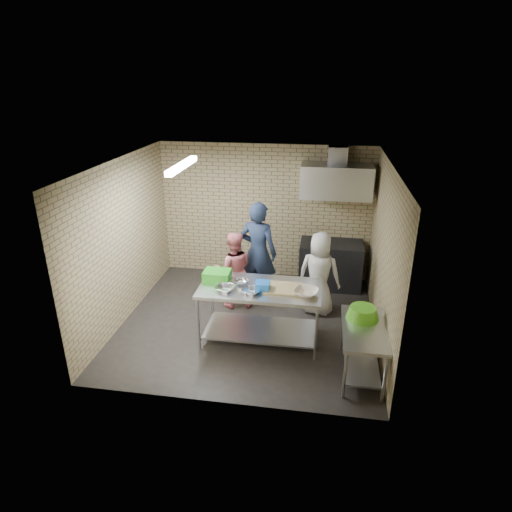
{
  "coord_description": "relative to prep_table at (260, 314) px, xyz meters",
  "views": [
    {
      "loc": [
        1.15,
        -6.38,
        3.95
      ],
      "look_at": [
        0.1,
        0.2,
        1.15
      ],
      "focal_mm": 30.88,
      "sensor_mm": 36.0,
      "label": 1
    }
  ],
  "objects": [
    {
      "name": "stove",
      "position": [
        1.08,
        2.12,
        -0.01
      ],
      "size": [
        1.2,
        0.7,
        0.9
      ],
      "primitive_type": "cube",
      "color": "black",
      "rests_on": "floor"
    },
    {
      "name": "mixing_bowl_a",
      "position": [
        -0.5,
        -0.2,
        0.5
      ],
      "size": [
        0.36,
        0.36,
        0.07
      ],
      "primitive_type": "imported",
      "rotation": [
        0.0,
        0.0,
        -0.3
      ],
      "color": "silver",
      "rests_on": "prep_table"
    },
    {
      "name": "right_wall",
      "position": [
        1.83,
        0.47,
        0.89
      ],
      "size": [
        0.06,
        4.0,
        2.7
      ],
      "primitive_type": "cube",
      "color": "tan",
      "rests_on": "ground"
    },
    {
      "name": "floor",
      "position": [
        -0.27,
        0.47,
        -0.46
      ],
      "size": [
        4.2,
        4.2,
        0.0
      ],
      "primitive_type": "plane",
      "color": "black",
      "rests_on": "ground"
    },
    {
      "name": "mixing_bowl_c",
      "position": [
        -0.1,
        -0.22,
        0.5
      ],
      "size": [
        0.33,
        0.33,
        0.07
      ],
      "primitive_type": "imported",
      "rotation": [
        0.0,
        0.0,
        -0.3
      ],
      "color": "silver",
      "rests_on": "prep_table"
    },
    {
      "name": "left_wall",
      "position": [
        -2.37,
        0.47,
        0.89
      ],
      "size": [
        0.06,
        4.0,
        2.7
      ],
      "primitive_type": "cube",
      "color": "tan",
      "rests_on": "ground"
    },
    {
      "name": "front_wall",
      "position": [
        -0.27,
        -1.53,
        0.89
      ],
      "size": [
        4.2,
        0.06,
        2.7
      ],
      "primitive_type": "cube",
      "color": "tan",
      "rests_on": "ground"
    },
    {
      "name": "back_wall",
      "position": [
        -0.27,
        2.47,
        0.89
      ],
      "size": [
        4.2,
        0.06,
        2.7
      ],
      "primitive_type": "cube",
      "color": "tan",
      "rests_on": "ground"
    },
    {
      "name": "range_hood",
      "position": [
        1.08,
        2.17,
        1.64
      ],
      "size": [
        1.3,
        0.6,
        0.6
      ],
      "primitive_type": "cube",
      "color": "silver",
      "rests_on": "back_wall"
    },
    {
      "name": "green_crate",
      "position": [
        -0.7,
        0.12,
        0.55
      ],
      "size": [
        0.41,
        0.31,
        0.17
      ],
      "primitive_type": "cube",
      "color": "#26971B",
      "rests_on": "prep_table"
    },
    {
      "name": "woman_pink",
      "position": [
        -0.64,
        1.03,
        0.24
      ],
      "size": [
        0.8,
        0.69,
        1.41
      ],
      "primitive_type": "imported",
      "rotation": [
        0.0,
        0.0,
        3.41
      ],
      "color": "#E57982",
      "rests_on": "floor"
    },
    {
      "name": "ceramic_bowl",
      "position": [
        0.7,
        -0.15,
        0.51
      ],
      "size": [
        0.45,
        0.45,
        0.09
      ],
      "primitive_type": "imported",
      "rotation": [
        0.0,
        0.0,
        -0.3
      ],
      "color": "beige",
      "rests_on": "prep_table"
    },
    {
      "name": "prep_table",
      "position": [
        0.0,
        0.0,
        0.0
      ],
      "size": [
        1.86,
        0.93,
        0.93
      ],
      "primitive_type": "cube",
      "color": "silver",
      "rests_on": "floor"
    },
    {
      "name": "mixing_bowl_b",
      "position": [
        -0.3,
        0.05,
        0.5
      ],
      "size": [
        0.28,
        0.28,
        0.07
      ],
      "primitive_type": "imported",
      "rotation": [
        0.0,
        0.0,
        -0.3
      ],
      "color": "#B3B4BA",
      "rests_on": "prep_table"
    },
    {
      "name": "bottle_green",
      "position": [
        1.53,
        2.36,
        1.55
      ],
      "size": [
        0.06,
        0.06,
        0.15
      ],
      "primitive_type": "cylinder",
      "color": "green",
      "rests_on": "wall_shelf"
    },
    {
      "name": "hood_duct",
      "position": [
        1.08,
        2.32,
        2.09
      ],
      "size": [
        0.35,
        0.3,
        0.3
      ],
      "primitive_type": "cube",
      "color": "#A5A8AD",
      "rests_on": "back_wall"
    },
    {
      "name": "ceiling",
      "position": [
        -0.27,
        0.47,
        2.24
      ],
      "size": [
        4.2,
        4.2,
        0.0
      ],
      "primitive_type": "plane",
      "rotation": [
        3.14,
        0.0,
        0.0
      ],
      "color": "black",
      "rests_on": "ground"
    },
    {
      "name": "wall_shelf",
      "position": [
        1.38,
        2.36,
        1.46
      ],
      "size": [
        0.8,
        0.2,
        0.04
      ],
      "primitive_type": "cube",
      "color": "#3F2B19",
      "rests_on": "back_wall"
    },
    {
      "name": "fluorescent_fixture",
      "position": [
        -1.27,
        0.47,
        2.18
      ],
      "size": [
        0.1,
        1.25,
        0.08
      ],
      "primitive_type": "cube",
      "color": "white",
      "rests_on": "ceiling"
    },
    {
      "name": "blue_tub",
      "position": [
        0.05,
        -0.1,
        0.53
      ],
      "size": [
        0.21,
        0.21,
        0.13
      ],
      "primitive_type": "cube",
      "color": "blue",
      "rests_on": "prep_table"
    },
    {
      "name": "side_counter",
      "position": [
        1.53,
        -0.63,
        -0.09
      ],
      "size": [
        0.6,
        1.2,
        0.75
      ],
      "primitive_type": "cube",
      "color": "silver",
      "rests_on": "floor"
    },
    {
      "name": "cutting_board",
      "position": [
        0.35,
        -0.02,
        0.48
      ],
      "size": [
        0.57,
        0.43,
        0.03
      ],
      "primitive_type": "cube",
      "color": "tan",
      "rests_on": "prep_table"
    },
    {
      "name": "man_navy",
      "position": [
        -0.24,
        1.31,
        0.48
      ],
      "size": [
        0.78,
        0.6,
        1.89
      ],
      "primitive_type": "imported",
      "rotation": [
        0.0,
        0.0,
        2.9
      ],
      "color": "#131A31",
      "rests_on": "floor"
    },
    {
      "name": "woman_white",
      "position": [
        0.87,
        1.03,
        0.28
      ],
      "size": [
        0.81,
        0.61,
        1.49
      ],
      "primitive_type": "imported",
      "rotation": [
        0.0,
        0.0,
        2.94
      ],
      "color": "silver",
      "rests_on": "floor"
    },
    {
      "name": "green_basin",
      "position": [
        1.51,
        -0.38,
        0.37
      ],
      "size": [
        0.46,
        0.46,
        0.17
      ],
      "primitive_type": null,
      "color": "#59C626",
      "rests_on": "side_counter"
    }
  ]
}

